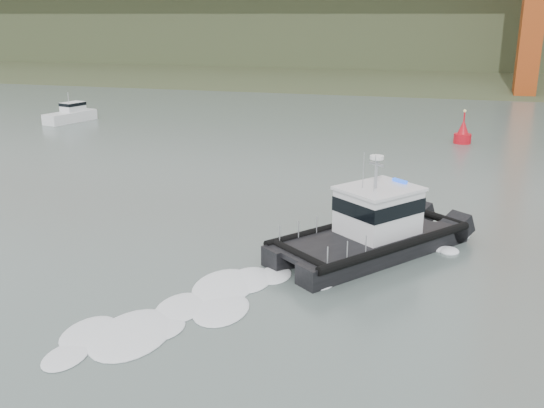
{
  "coord_description": "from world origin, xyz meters",
  "views": [
    {
      "loc": [
        6.35,
        -20.65,
        11.72
      ],
      "look_at": [
        -1.57,
        7.96,
        2.4
      ],
      "focal_mm": 40.0,
      "sensor_mm": 36.0,
      "label": 1
    }
  ],
  "objects": [
    {
      "name": "headlands",
      "position": [
        0.0,
        125.5,
        7.05
      ],
      "size": [
        500.0,
        105.36,
        27.12
      ],
      "color": "#303F24",
      "rests_on": "ground"
    },
    {
      "name": "nav_buoy",
      "position": [
        8.67,
        38.8,
        0.89
      ],
      "size": [
        1.63,
        1.63,
        3.39
      ],
      "color": "red",
      "rests_on": "ground"
    },
    {
      "name": "patrol_boat",
      "position": [
        3.55,
        8.71,
        1.32
      ],
      "size": [
        9.83,
        10.95,
        5.27
      ],
      "rotation": [
        0.0,
        0.0,
        -0.67
      ],
      "color": "black",
      "rests_on": "ground"
    },
    {
      "name": "ground",
      "position": [
        0.0,
        0.0,
        0.0
      ],
      "size": [
        400.0,
        400.0,
        0.0
      ],
      "primitive_type": "plane",
      "color": "#54635F",
      "rests_on": "ground"
    },
    {
      "name": "motorboat",
      "position": [
        -34.08,
        39.56,
        0.85
      ],
      "size": [
        3.7,
        6.54,
        3.41
      ],
      "rotation": [
        0.0,
        0.0,
        -0.28
      ],
      "color": "white",
      "rests_on": "ground"
    }
  ]
}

